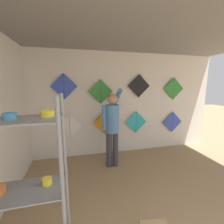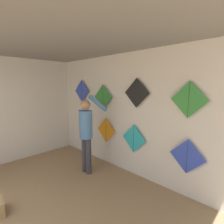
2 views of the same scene
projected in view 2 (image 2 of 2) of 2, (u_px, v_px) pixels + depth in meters
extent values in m
cube|color=silver|center=(123.00, 113.00, 4.22)|extent=(5.61, 0.06, 2.80)
cube|color=silver|center=(2.00, 111.00, 4.52)|extent=(0.06, 4.69, 2.80)
cube|color=gray|center=(37.00, 35.00, 2.61)|extent=(5.61, 4.69, 0.04)
cylinder|color=#383842|center=(85.00, 154.00, 4.20)|extent=(0.14, 0.14, 0.86)
cylinder|color=#383842|center=(88.00, 156.00, 4.10)|extent=(0.14, 0.14, 0.86)
cylinder|color=#4C7FB7|center=(86.00, 124.00, 4.03)|extent=(0.30, 0.30, 0.64)
sphere|color=tan|center=(85.00, 105.00, 3.96)|extent=(0.23, 0.23, 0.23)
cylinder|color=#4C7FB7|center=(81.00, 122.00, 4.16)|extent=(0.11, 0.11, 0.57)
cylinder|color=#4C7FB7|center=(98.00, 103.00, 3.99)|extent=(0.11, 0.53, 0.41)
cube|color=white|center=(84.00, 125.00, 5.23)|extent=(0.65, 0.01, 0.65)
cylinder|color=black|center=(84.00, 125.00, 5.23)|extent=(0.01, 0.01, 0.61)
cube|color=orange|center=(106.00, 130.00, 4.58)|extent=(0.65, 0.01, 0.65)
cylinder|color=black|center=(106.00, 130.00, 4.58)|extent=(0.01, 0.01, 0.61)
sphere|color=white|center=(106.00, 144.00, 4.63)|extent=(0.04, 0.04, 0.04)
sphere|color=white|center=(106.00, 146.00, 4.64)|extent=(0.04, 0.04, 0.04)
cube|color=#28B2C6|center=(134.00, 139.00, 3.95)|extent=(0.65, 0.01, 0.65)
cylinder|color=black|center=(134.00, 139.00, 3.95)|extent=(0.01, 0.01, 0.61)
cube|color=blue|center=(187.00, 157.00, 3.13)|extent=(0.65, 0.01, 0.65)
cylinder|color=black|center=(187.00, 157.00, 3.13)|extent=(0.01, 0.01, 0.61)
cube|color=blue|center=(82.00, 91.00, 5.14)|extent=(0.65, 0.01, 0.65)
cylinder|color=black|center=(82.00, 91.00, 5.14)|extent=(0.01, 0.01, 0.61)
cube|color=#338C38|center=(103.00, 97.00, 4.52)|extent=(0.65, 0.01, 0.65)
cylinder|color=black|center=(103.00, 97.00, 4.52)|extent=(0.01, 0.01, 0.61)
cube|color=black|center=(137.00, 93.00, 3.75)|extent=(0.65, 0.01, 0.65)
cylinder|color=black|center=(136.00, 93.00, 3.75)|extent=(0.01, 0.01, 0.61)
cube|color=#338C38|center=(189.00, 100.00, 3.00)|extent=(0.65, 0.01, 0.65)
cylinder|color=black|center=(189.00, 100.00, 3.00)|extent=(0.01, 0.01, 0.61)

